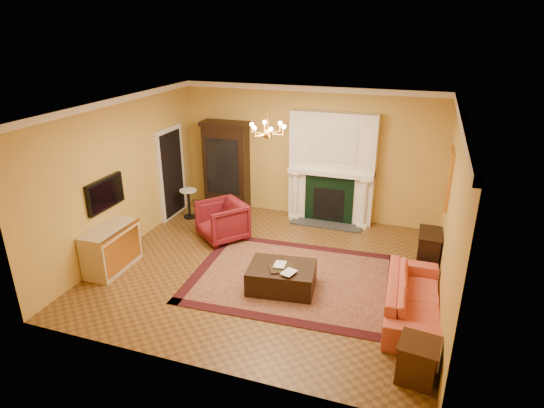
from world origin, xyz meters
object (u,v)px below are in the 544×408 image
at_px(coral_sofa, 414,292).
at_px(leather_ottoman, 282,277).
at_px(china_cabinet, 227,168).
at_px(pedestal_table, 189,202).
at_px(commode, 111,249).
at_px(end_table, 417,362).
at_px(wingback_armchair, 222,219).
at_px(console_table, 428,252).

distance_m(coral_sofa, leather_ottoman, 2.16).
xyz_separation_m(china_cabinet, pedestal_table, (-0.61, -0.83, -0.62)).
relative_size(china_cabinet, leather_ottoman, 1.84).
height_order(china_cabinet, leather_ottoman, china_cabinet).
bearing_deg(commode, coral_sofa, 2.16).
bearing_deg(pedestal_table, leather_ottoman, -36.80).
bearing_deg(end_table, pedestal_table, 144.88).
bearing_deg(wingback_armchair, china_cabinet, 149.37).
bearing_deg(coral_sofa, china_cabinet, 53.29).
relative_size(china_cabinet, pedestal_table, 2.97).
height_order(wingback_armchair, end_table, wingback_armchair).
relative_size(china_cabinet, console_table, 2.83).
xyz_separation_m(china_cabinet, wingback_armchair, (0.59, -1.60, -0.58)).
bearing_deg(console_table, end_table, -90.99).
bearing_deg(china_cabinet, coral_sofa, -37.56).
xyz_separation_m(commode, end_table, (5.45, -1.12, -0.14)).
bearing_deg(commode, end_table, -12.58).
height_order(china_cabinet, coral_sofa, china_cabinet).
bearing_deg(leather_ottoman, console_table, 25.44).
bearing_deg(coral_sofa, pedestal_table, 63.88).
bearing_deg(console_table, leather_ottoman, -147.27).
bearing_deg(commode, leather_ottoman, 5.31).
bearing_deg(china_cabinet, console_table, -21.38).
bearing_deg(china_cabinet, wingback_armchair, -72.74).
height_order(china_cabinet, pedestal_table, china_cabinet).
relative_size(commode, leather_ottoman, 0.99).
xyz_separation_m(wingback_armchair, console_table, (4.11, 0.04, -0.09)).
xyz_separation_m(wingback_armchair, commode, (-1.40, -1.80, -0.04)).
xyz_separation_m(pedestal_table, commode, (-0.20, -2.57, 0.01)).
bearing_deg(console_table, china_cabinet, 161.78).
height_order(china_cabinet, wingback_armchair, china_cabinet).
relative_size(china_cabinet, wingback_armchair, 2.28).
bearing_deg(wingback_armchair, pedestal_table, -173.56).
height_order(wingback_armchair, pedestal_table, wingback_armchair).
bearing_deg(wingback_armchair, leather_ottoman, -0.25).
distance_m(commode, leather_ottoman, 3.20).
bearing_deg(end_table, commode, 168.41).
height_order(pedestal_table, console_table, console_table).
bearing_deg(pedestal_table, end_table, -35.12).
distance_m(wingback_armchair, console_table, 4.11).
bearing_deg(leather_ottoman, wingback_armchair, 133.50).
distance_m(commode, console_table, 5.81).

